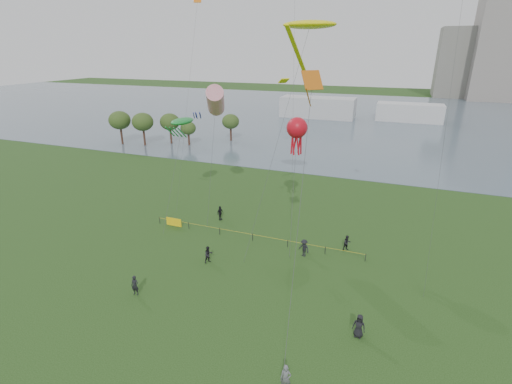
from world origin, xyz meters
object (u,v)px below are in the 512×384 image
(fence, at_px, (203,227))
(kite_octopus, at_px, (297,128))
(kite_stingray, at_px, (309,25))
(kite_flyer, at_px, (286,378))

(fence, bearing_deg, kite_octopus, 26.85)
(kite_stingray, distance_m, kite_octopus, 10.10)
(kite_stingray, bearing_deg, fence, -136.87)
(fence, xyz_separation_m, kite_stingray, (10.41, 3.83, 21.19))
(fence, bearing_deg, kite_flyer, -48.87)
(fence, distance_m, kite_flyer, 22.65)
(kite_flyer, relative_size, kite_stingray, 0.08)
(kite_stingray, xyz_separation_m, kite_octopus, (-1.00, 0.93, -10.00))
(fence, height_order, kite_flyer, kite_flyer)
(kite_flyer, distance_m, kite_stingray, 29.84)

